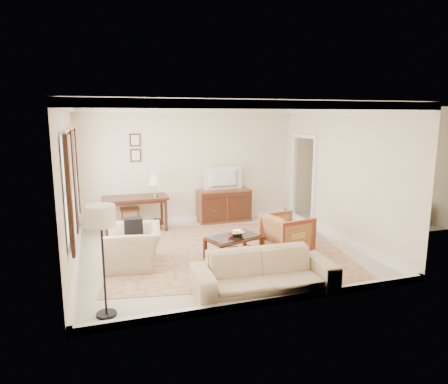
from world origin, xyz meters
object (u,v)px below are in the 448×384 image
coffee_table (234,241)px  striped_armchair (287,231)px  tv (224,171)px  sideboard (224,205)px  writing_desk (135,201)px  club_armchair (134,240)px  sofa (264,266)px

coffee_table → striped_armchair: bearing=1.3°
tv → coffee_table: tv is taller
sideboard → striped_armchair: striped_armchair is taller
tv → writing_desk: bearing=4.2°
striped_armchair → coffee_table: bearing=81.1°
writing_desk → club_armchair: 2.32m
striped_armchair → sideboard: bearing=-0.1°
tv → striped_armchair: (0.47, -2.62, -0.90)m
writing_desk → coffee_table: bearing=-57.3°
writing_desk → club_armchair: (-0.26, -2.30, -0.23)m
sideboard → striped_armchair: size_ratio=1.61×
coffee_table → sofa: sofa is taller
tv → sofa: bearing=80.1°
writing_desk → coffee_table: (1.59, -2.48, -0.38)m
coffee_table → striped_armchair: striped_armchair is taller
tv → coffee_table: (-0.67, -2.65, -0.99)m
sideboard → club_armchair: bearing=-135.5°
writing_desk → striped_armchair: bearing=-42.0°
writing_desk → tv: size_ratio=1.54×
sofa → tv: bearing=83.4°
sofa → writing_desk: bearing=113.7°
writing_desk → sofa: (1.52, -4.08, -0.28)m
writing_desk → sideboard: (2.26, 0.18, -0.29)m
striped_armchair → club_armchair: 3.00m
writing_desk → tv: 2.35m
tv → striped_armchair: 2.81m
coffee_table → club_armchair: size_ratio=1.06×
club_armchair → sofa: 2.52m
writing_desk → striped_armchair: striped_armchair is taller
writing_desk → sofa: bearing=-69.6°
coffee_table → sideboard: bearing=75.9°
sideboard → club_armchair: club_armchair is taller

